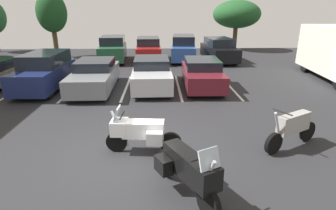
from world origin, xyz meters
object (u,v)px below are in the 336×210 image
at_px(car_grey, 95,76).
at_px(car_navy, 45,72).
at_px(motorcycle_touring, 140,131).
at_px(car_maroon, 202,74).
at_px(motorcycle_third, 292,128).
at_px(car_far_green, 113,49).
at_px(motorcycle_second, 188,169).
at_px(car_far_black, 219,50).
at_px(car_far_blue, 183,48).
at_px(car_silver, 152,73).
at_px(car_far_red, 148,50).

bearing_deg(car_grey, car_navy, 177.39).
relative_size(motorcycle_touring, car_maroon, 0.48).
xyz_separation_m(motorcycle_touring, car_navy, (-5.19, 6.74, 0.27)).
xyz_separation_m(motorcycle_third, car_far_green, (-7.40, 14.48, 0.31)).
height_order(motorcycle_second, car_far_green, car_far_green).
distance_m(motorcycle_second, car_maroon, 8.92).
height_order(car_grey, car_far_black, car_far_black).
bearing_deg(motorcycle_touring, car_far_green, 101.49).
height_order(car_navy, car_far_blue, car_far_blue).
height_order(motorcycle_touring, car_navy, car_navy).
height_order(motorcycle_second, car_far_blue, car_far_blue).
relative_size(car_silver, car_far_black, 0.98).
height_order(car_grey, car_far_red, car_far_red).
xyz_separation_m(motorcycle_second, motorcycle_third, (3.29, 2.18, -0.08)).
xyz_separation_m(car_navy, car_grey, (2.51, -0.11, -0.20)).
distance_m(motorcycle_third, car_far_blue, 14.70).
relative_size(motorcycle_second, motorcycle_third, 1.08).
xyz_separation_m(motorcycle_third, car_maroon, (-1.66, 6.59, 0.12)).
distance_m(car_maroon, car_far_red, 8.31).
relative_size(car_far_blue, car_far_black, 0.97).
xyz_separation_m(car_far_blue, car_far_black, (2.72, -0.41, -0.09)).
distance_m(car_navy, car_maroon, 7.96).
bearing_deg(car_far_black, motorcycle_touring, -110.09).
relative_size(motorcycle_second, car_far_red, 0.45).
distance_m(car_silver, car_far_black, 8.90).
bearing_deg(car_far_blue, car_silver, -106.72).
xyz_separation_m(car_silver, car_far_blue, (2.32, 7.74, 0.24)).
bearing_deg(car_far_green, motorcycle_second, -76.16).
relative_size(motorcycle_second, car_far_black, 0.43).
bearing_deg(car_grey, car_maroon, 1.07).
bearing_deg(car_far_green, car_far_red, -3.23).
distance_m(motorcycle_third, car_maroon, 6.79).
distance_m(motorcycle_second, car_silver, 9.06).
bearing_deg(car_far_red, motorcycle_touring, -89.07).
bearing_deg(car_far_red, car_far_blue, 4.95).
distance_m(motorcycle_second, car_far_blue, 16.81).
distance_m(motorcycle_third, car_far_green, 16.27).
height_order(car_grey, car_far_blue, car_far_blue).
relative_size(motorcycle_second, car_grey, 0.43).
relative_size(car_grey, car_silver, 1.01).
relative_size(car_silver, car_far_blue, 1.02).
distance_m(car_grey, car_far_green, 8.01).
bearing_deg(car_grey, car_far_black, 44.13).
bearing_deg(car_far_black, car_far_blue, 171.39).
height_order(motorcycle_touring, motorcycle_third, motorcycle_touring).
distance_m(car_silver, car_far_red, 7.52).
xyz_separation_m(motorcycle_third, car_far_blue, (-1.92, 14.57, 0.34)).
relative_size(car_maroon, car_far_green, 0.96).
distance_m(car_silver, car_maroon, 2.60).
bearing_deg(car_grey, car_far_green, 92.10).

